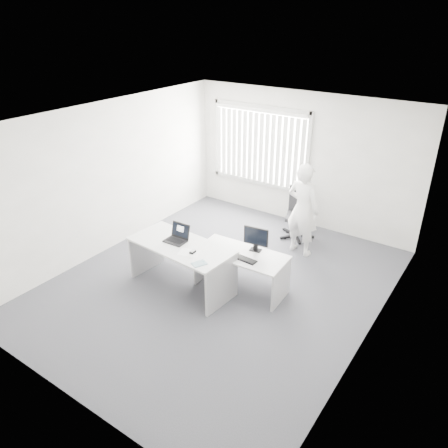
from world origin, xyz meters
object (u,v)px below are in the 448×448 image
Objects in this scene: office_chair at (297,222)px; monitor at (256,239)px; person at (303,210)px; laptop at (175,234)px; desk_far at (241,263)px; desk_near at (181,256)px.

office_chair is 2.12m from monitor.
office_chair is 0.59× the size of person.
office_chair is 2.98× the size of laptop.
laptop is 0.84× the size of monitor.
monitor is (0.21, -2.03, 0.56)m from office_chair.
person reaches higher than desk_far.
desk_far is at bearing -131.31° from monitor.
person is 2.50m from laptop.
monitor reaches higher than laptop.
laptop is at bearing -156.80° from desk_far.
laptop reaches higher than office_chair.
desk_near is 1.73× the size of office_chair.
office_chair is at bearing 78.36° from desk_near.
laptop is (-0.13, 0.02, 0.36)m from desk_near.
laptop is 1.32m from monitor.
desk_near is 1.26m from monitor.
desk_near reaches higher than desk_far.
person is (1.12, 2.18, 0.31)m from desk_near.
desk_near is 2.87m from office_chair.
desk_near is at bearing -152.57° from monitor.
desk_far is (0.85, 0.50, -0.09)m from desk_near.
monitor is at bearing 92.68° from person.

